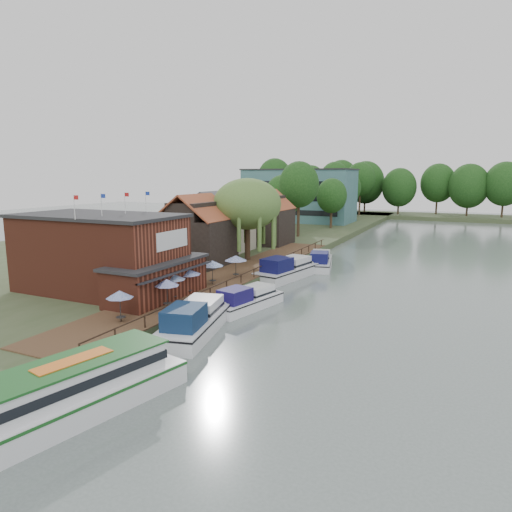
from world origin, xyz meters
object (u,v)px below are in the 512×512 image
at_px(hotel_block, 299,195).
at_px(cruiser_1, 247,297).
at_px(cruiser_3, 320,259).
at_px(umbrella_1, 167,293).
at_px(cruiser_0, 195,317).
at_px(tour_boat, 63,391).
at_px(cottage_a, 196,230).
at_px(cruiser_2, 287,267).
at_px(willow, 247,220).
at_px(cottage_b, 216,221).
at_px(umbrella_3, 188,281).
at_px(pub, 116,254).
at_px(swan, 164,355).
at_px(cottage_c, 267,217).
at_px(umbrella_2, 173,287).
at_px(umbrella_4, 212,272).
at_px(umbrella_0, 120,306).

relative_size(hotel_block, cruiser_1, 2.79).
bearing_deg(cruiser_3, umbrella_1, -113.96).
bearing_deg(umbrella_1, cruiser_0, -24.64).
bearing_deg(umbrella_1, tour_boat, -72.68).
relative_size(cottage_a, cruiser_2, 0.79).
height_order(hotel_block, willow, hotel_block).
bearing_deg(tour_boat, cottage_a, 124.58).
height_order(cottage_b, umbrella_3, cottage_b).
bearing_deg(umbrella_3, pub, -161.55).
bearing_deg(swan, cottage_c, 105.21).
xyz_separation_m(cruiser_3, tour_boat, (-0.17, -41.04, 0.27)).
bearing_deg(umbrella_3, cruiser_0, -52.80).
relative_size(hotel_block, cruiser_3, 2.62).
xyz_separation_m(umbrella_2, umbrella_4, (0.07, 6.60, 0.00)).
bearing_deg(pub, cruiser_2, 57.95).
distance_m(cottage_c, umbrella_1, 37.05).
bearing_deg(tour_boat, umbrella_1, 120.13).
height_order(willow, cruiser_0, willow).
bearing_deg(cottage_a, cruiser_1, -42.24).
xyz_separation_m(umbrella_3, cruiser_1, (5.29, 1.47, -1.20)).
bearing_deg(umbrella_2, cruiser_3, 76.75).
height_order(cottage_b, swan, cottage_b).
bearing_deg(pub, tour_boat, -55.31).
relative_size(umbrella_1, umbrella_2, 1.00).
relative_size(cottage_b, cruiser_2, 0.88).
distance_m(cottage_b, cruiser_0, 32.76).
distance_m(pub, umbrella_1, 7.87).
bearing_deg(hotel_block, swan, -76.18).
bearing_deg(pub, cottage_b, 99.09).
bearing_deg(cottage_c, cottage_a, -93.01).
height_order(willow, cruiser_2, willow).
height_order(hotel_block, tour_boat, hotel_block).
bearing_deg(cottage_c, cruiser_2, -59.57).
height_order(willow, tour_boat, willow).
bearing_deg(umbrella_4, cottage_c, 102.94).
height_order(umbrella_2, tour_boat, umbrella_2).
relative_size(hotel_block, umbrella_3, 10.58).
bearing_deg(cottage_c, swan, -74.79).
bearing_deg(umbrella_4, umbrella_1, -84.48).
bearing_deg(cruiser_2, hotel_block, 119.20).
bearing_deg(cruiser_2, umbrella_1, -88.87).
bearing_deg(willow, hotel_block, 102.71).
xyz_separation_m(umbrella_4, cruiser_2, (3.97, 10.05, -0.94)).
relative_size(pub, swan, 45.45).
relative_size(pub, cruiser_0, 1.86).
bearing_deg(willow, umbrella_0, -84.08).
bearing_deg(cottage_a, cruiser_3, 34.78).
relative_size(tour_boat, swan, 30.00).
bearing_deg(cruiser_3, umbrella_2, -116.85).
relative_size(willow, tour_boat, 0.79).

